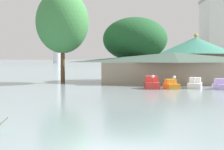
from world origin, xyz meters
name	(u,v)px	position (x,y,z in m)	size (l,w,h in m)	color
pedal_boat_red	(152,84)	(2.86, 27.33, 0.59)	(1.80, 2.80, 1.66)	red
pedal_boat_orange	(171,85)	(5.16, 27.32, 0.46)	(1.88, 2.64, 1.59)	orange
pedal_boat_white	(195,84)	(8.11, 28.32, 0.50)	(2.24, 3.28, 1.39)	white
pedal_boat_lavender	(222,85)	(10.88, 26.78, 0.49)	(1.82, 2.52, 1.48)	#B299D8
boathouse	(174,67)	(6.33, 35.07, 2.32)	(21.41, 7.50, 4.42)	gray
green_roof_pavilion	(196,55)	(11.72, 47.95, 4.24)	(13.83, 13.83, 7.99)	brown
shoreline_tree_tall_left	(62,22)	(-9.49, 35.16, 8.78)	(7.56, 7.56, 13.28)	brown
shoreline_tree_mid	(135,39)	(0.93, 40.70, 6.60)	(10.17, 10.17, 10.05)	brown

